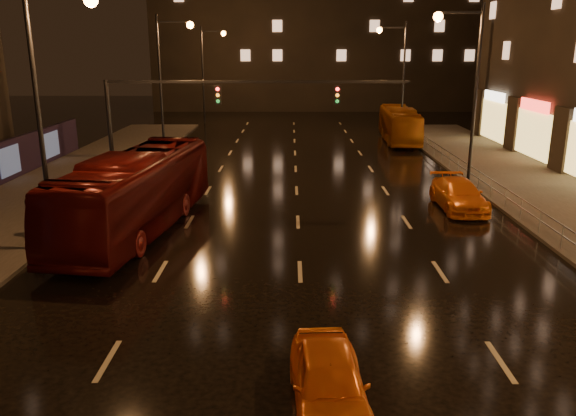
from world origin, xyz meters
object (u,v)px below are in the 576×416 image
at_px(taxi_near, 329,382).
at_px(taxi_far, 458,195).
at_px(bus_red, 137,192).
at_px(pedestrian_c, 32,217).
at_px(bus_curb, 399,125).

relative_size(taxi_near, taxi_far, 0.81).
distance_m(taxi_near, taxi_far, 17.96).
bearing_deg(bus_red, pedestrian_c, -153.33).
distance_m(bus_curb, pedestrian_c, 32.99).
xyz_separation_m(taxi_near, pedestrian_c, (-11.52, 11.43, 0.30)).
height_order(bus_curb, taxi_near, bus_curb).
height_order(taxi_near, taxi_far, taxi_far).
xyz_separation_m(bus_curb, taxi_far, (-1.00, -21.34, -0.75)).
distance_m(bus_red, taxi_near, 14.90).
bearing_deg(taxi_far, bus_red, -167.68).
relative_size(bus_red, taxi_near, 3.07).
relative_size(bus_red, taxi_far, 2.50).
height_order(bus_curb, pedestrian_c, bus_curb).
relative_size(bus_red, pedestrian_c, 7.37).
height_order(bus_curb, taxi_far, bus_curb).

